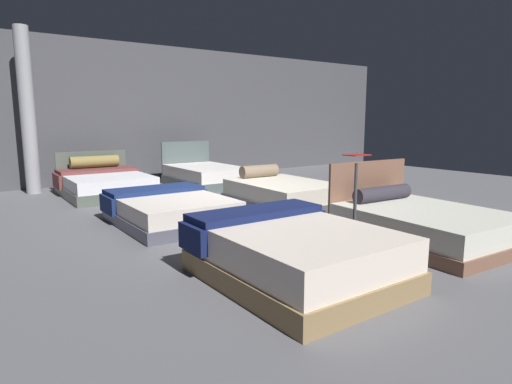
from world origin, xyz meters
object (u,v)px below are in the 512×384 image
at_px(bed_2, 170,209).
at_px(bed_3, 283,193).
at_px(price_sign, 355,215).
at_px(bed_4, 104,183).
at_px(bed_5, 206,176).
at_px(support_pillar, 27,112).
at_px(bed_0, 295,253).
at_px(bed_1, 423,224).

relative_size(bed_2, bed_3, 0.95).
bearing_deg(price_sign, bed_4, 101.81).
height_order(bed_2, bed_5, bed_5).
height_order(bed_3, support_pillar, support_pillar).
xyz_separation_m(price_sign, support_pillar, (-2.41, 6.98, 1.28)).
bearing_deg(bed_4, bed_3, -51.08).
bearing_deg(bed_3, price_sign, -111.43).
distance_m(bed_0, support_pillar, 7.48).
height_order(bed_2, price_sign, price_sign).
xyz_separation_m(bed_2, support_pillar, (-1.26, 4.27, 1.53)).
relative_size(bed_2, support_pillar, 0.57).
bearing_deg(support_pillar, bed_5, -18.22).
xyz_separation_m(bed_0, bed_1, (2.29, 0.09, -0.04)).
bearing_deg(bed_5, bed_4, 178.32).
height_order(bed_0, support_pillar, support_pillar).
distance_m(bed_5, price_sign, 5.92).
bearing_deg(bed_3, bed_5, 91.12).
xyz_separation_m(bed_4, bed_5, (2.40, -0.06, -0.01)).
xyz_separation_m(bed_2, price_sign, (1.15, -2.70, 0.25)).
height_order(bed_5, support_pillar, support_pillar).
height_order(bed_1, bed_3, bed_1).
distance_m(bed_4, support_pillar, 2.21).
xyz_separation_m(bed_3, price_sign, (-1.17, -2.79, 0.24)).
height_order(bed_5, price_sign, price_sign).
distance_m(bed_2, price_sign, 2.95).
bearing_deg(bed_1, bed_5, 92.90).
height_order(bed_0, bed_4, bed_4).
relative_size(bed_3, bed_4, 0.98).
height_order(price_sign, support_pillar, support_pillar).
distance_m(bed_3, bed_4, 3.89).
distance_m(bed_2, bed_3, 2.32).
height_order(bed_0, bed_5, bed_5).
distance_m(bed_2, bed_5, 3.87).
bearing_deg(price_sign, bed_0, -167.67).
bearing_deg(bed_5, bed_0, -111.29).
bearing_deg(support_pillar, bed_2, -73.53).
bearing_deg(support_pillar, bed_0, -80.04).
xyz_separation_m(bed_2, bed_3, (2.32, 0.09, 0.01)).
bearing_deg(bed_5, bed_1, -90.53).
xyz_separation_m(bed_3, bed_5, (0.01, 3.00, 0.01)).
relative_size(bed_1, bed_4, 1.02).
xyz_separation_m(bed_1, bed_5, (0.03, 5.95, 0.01)).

